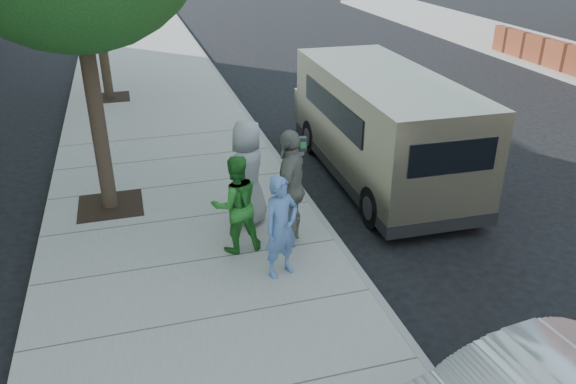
{
  "coord_description": "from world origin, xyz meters",
  "views": [
    {
      "loc": [
        -1.69,
        -7.75,
        5.09
      ],
      "look_at": [
        0.6,
        0.14,
        1.1
      ],
      "focal_mm": 35.0,
      "sensor_mm": 36.0,
      "label": 1
    }
  ],
  "objects_px": {
    "person_officer": "(281,227)",
    "person_gray_shirt": "(248,173)",
    "person_green_shirt": "(236,204)",
    "van": "(379,124)",
    "parking_meter": "(297,161)",
    "person_striped_polo": "(291,188)"
  },
  "relations": [
    {
      "from": "van",
      "to": "person_striped_polo",
      "type": "height_order",
      "value": "van"
    },
    {
      "from": "person_green_shirt",
      "to": "person_striped_polo",
      "type": "relative_size",
      "value": 0.83
    },
    {
      "from": "person_officer",
      "to": "person_green_shirt",
      "type": "bearing_deg",
      "value": 97.31
    },
    {
      "from": "person_green_shirt",
      "to": "person_gray_shirt",
      "type": "xyz_separation_m",
      "value": [
        0.4,
        0.89,
        0.12
      ]
    },
    {
      "from": "parking_meter",
      "to": "person_striped_polo",
      "type": "distance_m",
      "value": 0.78
    },
    {
      "from": "person_officer",
      "to": "person_gray_shirt",
      "type": "relative_size",
      "value": 0.85
    },
    {
      "from": "van",
      "to": "person_officer",
      "type": "xyz_separation_m",
      "value": [
        -3.06,
        -3.26,
        -0.25
      ]
    },
    {
      "from": "person_officer",
      "to": "parking_meter",
      "type": "bearing_deg",
      "value": 42.86
    },
    {
      "from": "person_officer",
      "to": "person_striped_polo",
      "type": "relative_size",
      "value": 0.81
    },
    {
      "from": "van",
      "to": "person_officer",
      "type": "relative_size",
      "value": 3.84
    },
    {
      "from": "person_green_shirt",
      "to": "person_gray_shirt",
      "type": "relative_size",
      "value": 0.87
    },
    {
      "from": "person_officer",
      "to": "person_striped_polo",
      "type": "xyz_separation_m",
      "value": [
        0.41,
        0.89,
        0.19
      ]
    },
    {
      "from": "person_green_shirt",
      "to": "person_gray_shirt",
      "type": "bearing_deg",
      "value": -119.44
    },
    {
      "from": "van",
      "to": "parking_meter",
      "type": "bearing_deg",
      "value": -142.99
    },
    {
      "from": "van",
      "to": "person_striped_polo",
      "type": "xyz_separation_m",
      "value": [
        -2.65,
        -2.37,
        -0.07
      ]
    },
    {
      "from": "person_green_shirt",
      "to": "person_striped_polo",
      "type": "bearing_deg",
      "value": 174.75
    },
    {
      "from": "parking_meter",
      "to": "person_gray_shirt",
      "type": "xyz_separation_m",
      "value": [
        -0.83,
        0.19,
        -0.2
      ]
    },
    {
      "from": "person_striped_polo",
      "to": "person_officer",
      "type": "bearing_deg",
      "value": 6.58
    },
    {
      "from": "parking_meter",
      "to": "van",
      "type": "relative_size",
      "value": 0.25
    },
    {
      "from": "person_officer",
      "to": "person_green_shirt",
      "type": "xyz_separation_m",
      "value": [
        -0.51,
        0.89,
        0.02
      ]
    },
    {
      "from": "van",
      "to": "person_gray_shirt",
      "type": "height_order",
      "value": "van"
    },
    {
      "from": "person_green_shirt",
      "to": "person_officer",
      "type": "bearing_deg",
      "value": 114.69
    }
  ]
}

